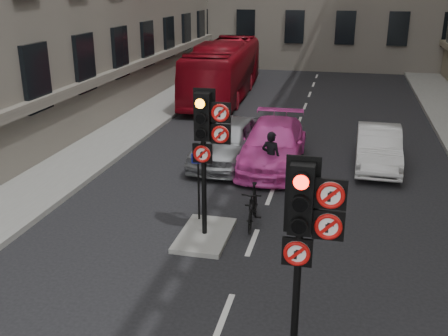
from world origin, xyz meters
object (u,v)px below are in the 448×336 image
at_px(signal_near, 306,222).
at_px(car_silver, 228,141).
at_px(car_pink, 273,144).
at_px(info_sign, 198,177).
at_px(signal_far, 207,132).
at_px(motorcyclist, 271,157).
at_px(motorcycle, 253,206).
at_px(bus_red, 224,70).
at_px(car_white, 378,147).

height_order(signal_near, car_silver, signal_near).
height_order(car_silver, car_pink, car_silver).
bearing_deg(info_sign, signal_far, -72.88).
bearing_deg(motorcyclist, motorcycle, 104.53).
bearing_deg(motorcyclist, bus_red, -55.63).
bearing_deg(motorcyclist, car_silver, -28.16).
xyz_separation_m(signal_near, car_white, (1.66, 10.44, -1.91)).
xyz_separation_m(bus_red, info_sign, (2.95, -15.41, -0.20)).
relative_size(car_white, car_pink, 0.80).
height_order(signal_near, motorcyclist, signal_near).
distance_m(car_pink, info_sign, 5.18).
bearing_deg(signal_far, motorcyclist, 77.16).
bearing_deg(signal_near, car_silver, 109.18).
relative_size(car_pink, motorcyclist, 3.08).
bearing_deg(bus_red, car_white, -54.45).
relative_size(signal_near, bus_red, 0.34).
bearing_deg(car_white, motorcyclist, -144.11).
relative_size(signal_near, car_silver, 0.78).
bearing_deg(car_silver, car_white, 12.77).
bearing_deg(motorcyclist, info_sign, 82.46).
bearing_deg(signal_near, car_pink, 100.65).
bearing_deg(motorcycle, bus_red, 102.36).
height_order(signal_far, car_silver, signal_far).
distance_m(signal_near, car_pink, 10.09).
bearing_deg(info_sign, car_white, 37.15).
distance_m(car_white, motorcyclist, 4.06).
xyz_separation_m(car_pink, info_sign, (-1.20, -5.01, 0.55)).
distance_m(car_silver, motorcycle, 4.99).
distance_m(car_white, info_sign, 7.41).
bearing_deg(motorcyclist, signal_near, 116.21).
xyz_separation_m(motorcycle, motorcyclist, (0.00, 3.10, 0.31)).
distance_m(bus_red, motorcyclist, 12.81).
height_order(car_white, car_pink, car_pink).
distance_m(car_pink, motorcyclist, 1.65).
bearing_deg(car_white, car_silver, -170.67).
relative_size(bus_red, motorcyclist, 6.44).
relative_size(car_silver, car_white, 1.12).
bearing_deg(car_white, info_sign, -128.61).
height_order(car_silver, bus_red, bus_red).
xyz_separation_m(car_pink, bus_red, (-4.15, 10.41, 0.74)).
height_order(signal_far, motorcycle, signal_far).
relative_size(signal_far, motorcycle, 2.06).
bearing_deg(bus_red, motorcycle, -76.75).
relative_size(signal_near, motorcyclist, 2.16).
height_order(signal_far, motorcyclist, signal_far).
relative_size(car_silver, motorcycle, 2.63).
xyz_separation_m(car_white, motorcycle, (-3.33, -5.43, -0.15)).
height_order(signal_near, bus_red, signal_near).
distance_m(signal_near, motorcyclist, 8.46).
bearing_deg(bus_red, car_pink, -70.90).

